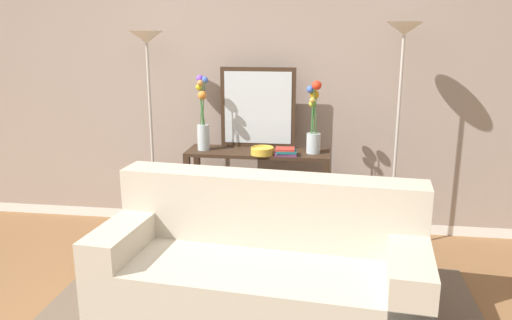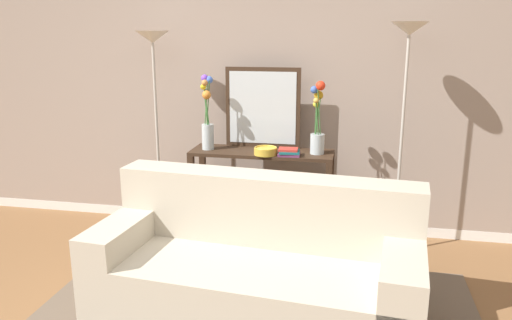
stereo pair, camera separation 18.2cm
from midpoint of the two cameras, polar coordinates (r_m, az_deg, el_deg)
The scene contains 11 objects.
back_wall at distance 4.60m, azimuth -2.71°, elevation 8.93°, with size 12.00×0.15×2.70m.
couch at distance 3.27m, azimuth -1.01°, elevation -12.35°, with size 2.07×1.03×0.88m.
console_table at distance 4.31m, azimuth -1.00°, elevation -2.26°, with size 1.19×0.37×0.81m.
floor_lamp_left at distance 4.36m, azimuth -13.18°, elevation 8.95°, with size 0.28×0.28×1.78m.
floor_lamp_right at distance 4.08m, azimuth 14.76°, elevation 9.24°, with size 0.28×0.28×1.85m.
wall_mirror at distance 4.33m, azimuth -1.00°, elevation 5.89°, with size 0.64×0.02×0.68m.
vase_tall_flowers at distance 4.27m, azimuth -7.22°, elevation 4.46°, with size 0.10×0.14×0.63m.
vase_short_flowers at distance 4.14m, azimuth 5.24°, elevation 4.05°, with size 0.12×0.15×0.60m.
fruit_bowl at distance 4.11m, azimuth -0.55°, elevation 1.05°, with size 0.19×0.19×0.06m.
book_stack at distance 4.09m, azimuth 2.09°, elevation 0.92°, with size 0.18×0.15×0.06m.
book_row_under_console at distance 4.53m, azimuth -4.74°, elevation -8.08°, with size 0.39×0.17×0.13m.
Camera 1 is at (0.78, -2.17, 1.79)m, focal length 35.61 mm.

